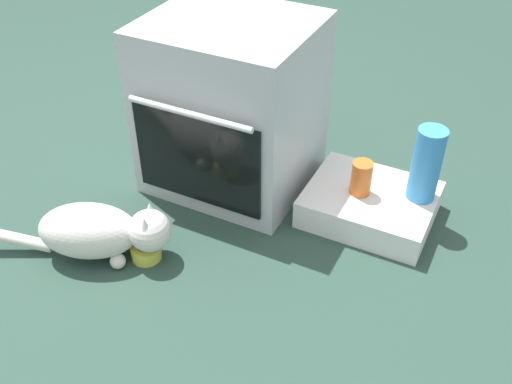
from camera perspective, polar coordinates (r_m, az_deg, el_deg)
ground at (r=2.28m, az=-7.70°, el=-5.16°), size 8.00×8.00×0.00m
oven at (r=2.41m, az=-2.34°, el=8.27°), size 0.63×0.61×0.71m
pantry_cabinet at (r=2.39m, az=10.88°, el=-1.18°), size 0.49×0.40×0.12m
food_bowl at (r=2.23m, az=-10.54°, el=-5.62°), size 0.11×0.11×0.07m
cat at (r=2.21m, az=-14.90°, el=-3.65°), size 0.72×0.36×0.23m
sauce_jar at (r=2.31m, az=10.09°, el=1.33°), size 0.08×0.08×0.14m
water_bottle at (r=2.29m, az=16.07°, el=2.56°), size 0.11×0.11×0.30m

